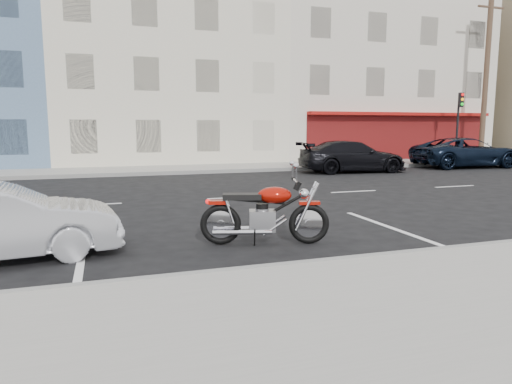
# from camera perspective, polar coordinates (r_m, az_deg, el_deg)

# --- Properties ---
(ground) EXTENTS (120.00, 120.00, 0.00)m
(ground) POSITION_cam_1_polar(r_m,az_deg,el_deg) (14.14, 5.10, -0.31)
(ground) COLOR black
(ground) RESTS_ON ground
(sidewalk_near) EXTENTS (80.00, 3.40, 0.15)m
(sidewalk_near) POSITION_cam_1_polar(r_m,az_deg,el_deg) (4.63, -9.97, -17.70)
(sidewalk_near) COLOR gray
(sidewalk_near) RESTS_ON ground
(sidewalk_far) EXTENTS (80.00, 3.40, 0.15)m
(sidewalk_far) POSITION_cam_1_polar(r_m,az_deg,el_deg) (21.63, -16.72, 2.53)
(sidewalk_far) COLOR gray
(sidewalk_far) RESTS_ON ground
(curb_near) EXTENTS (80.00, 0.12, 0.16)m
(curb_near) POSITION_cam_1_polar(r_m,az_deg,el_deg) (6.19, -12.31, -10.91)
(curb_near) COLOR gray
(curb_near) RESTS_ON ground
(curb_far) EXTENTS (80.00, 0.12, 0.16)m
(curb_far) POSITION_cam_1_polar(r_m,az_deg,el_deg) (19.94, -16.58, 2.10)
(curb_far) COLOR gray
(curb_far) RESTS_ON ground
(bldg_cream) EXTENTS (12.00, 12.00, 11.50)m
(bldg_cream) POSITION_cam_1_polar(r_m,az_deg,el_deg) (29.58, -11.62, 15.17)
(bldg_cream) COLOR beige
(bldg_cream) RESTS_ON ground
(bldg_corner) EXTENTS (14.00, 12.00, 12.50)m
(bldg_corner) POSITION_cam_1_polar(r_m,az_deg,el_deg) (33.77, 11.67, 15.14)
(bldg_corner) COLOR beige
(bldg_corner) RESTS_ON ground
(utility_pole) EXTENTS (1.80, 0.30, 9.00)m
(utility_pole) POSITION_cam_1_polar(r_m,az_deg,el_deg) (30.16, 26.79, 12.40)
(utility_pole) COLOR #422D1E
(utility_pole) RESTS_ON sidewalk_far
(traffic_light) EXTENTS (0.26, 0.30, 3.80)m
(traffic_light) POSITION_cam_1_polar(r_m,az_deg,el_deg) (28.49, 24.01, 8.46)
(traffic_light) COLOR black
(traffic_light) RESTS_ON sidewalk_far
(fire_hydrant) EXTENTS (0.20, 0.20, 0.72)m
(fire_hydrant) POSITION_cam_1_polar(r_m,az_deg,el_deg) (27.67, 21.22, 4.44)
(fire_hydrant) COLOR beige
(fire_hydrant) RESTS_ON sidewalk_far
(motorcycle) EXTENTS (2.25, 0.96, 1.16)m
(motorcycle) POSITION_cam_1_polar(r_m,az_deg,el_deg) (8.18, 6.87, -2.85)
(motorcycle) COLOR black
(motorcycle) RESTS_ON ground
(suv_far) EXTENTS (5.63, 2.89, 1.52)m
(suv_far) POSITION_cam_1_polar(r_m,az_deg,el_deg) (25.73, 24.75, 4.51)
(suv_far) COLOR black
(suv_far) RESTS_ON ground
(car_far) EXTENTS (5.09, 2.40, 1.43)m
(car_far) POSITION_cam_1_polar(r_m,az_deg,el_deg) (21.35, 11.95, 4.36)
(car_far) COLOR black
(car_far) RESTS_ON ground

